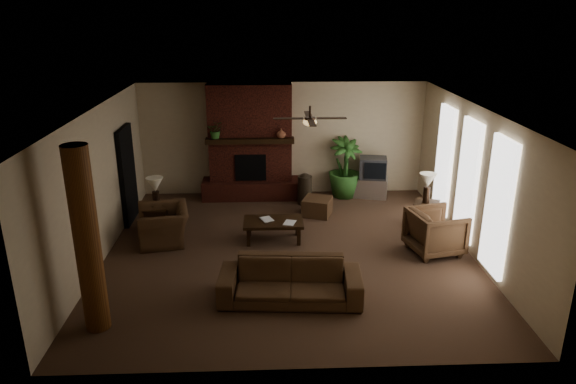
{
  "coord_description": "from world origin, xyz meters",
  "views": [
    {
      "loc": [
        -0.41,
        -9.26,
        4.53
      ],
      "look_at": [
        0.0,
        0.4,
        1.1
      ],
      "focal_mm": 32.86,
      "sensor_mm": 36.0,
      "label": 1
    }
  ],
  "objects_px": {
    "floor_plant": "(344,180)",
    "side_table_right": "(426,214)",
    "lamp_right": "(428,183)",
    "sofa": "(290,275)",
    "coffee_table": "(273,223)",
    "armchair_left": "(163,219)",
    "ottoman": "(317,207)",
    "armchair_right": "(436,230)",
    "side_table_left": "(158,220)",
    "tv_stand": "(370,187)",
    "log_column": "(87,241)",
    "lamp_left": "(155,187)",
    "floor_vase": "(305,187)"
  },
  "relations": [
    {
      "from": "sofa",
      "to": "tv_stand",
      "type": "distance_m",
      "value": 5.33
    },
    {
      "from": "ottoman",
      "to": "lamp_left",
      "type": "bearing_deg",
      "value": -166.99
    },
    {
      "from": "armchair_right",
      "to": "ottoman",
      "type": "bearing_deg",
      "value": 32.84
    },
    {
      "from": "side_table_left",
      "to": "side_table_right",
      "type": "bearing_deg",
      "value": 0.77
    },
    {
      "from": "tv_stand",
      "to": "log_column",
      "type": "bearing_deg",
      "value": -117.91
    },
    {
      "from": "floor_plant",
      "to": "lamp_right",
      "type": "distance_m",
      "value": 2.55
    },
    {
      "from": "side_table_left",
      "to": "floor_plant",
      "type": "bearing_deg",
      "value": 25.92
    },
    {
      "from": "sofa",
      "to": "lamp_right",
      "type": "relative_size",
      "value": 3.52
    },
    {
      "from": "armchair_left",
      "to": "side_table_right",
      "type": "bearing_deg",
      "value": 84.25
    },
    {
      "from": "armchair_right",
      "to": "side_table_left",
      "type": "xyz_separation_m",
      "value": [
        -5.53,
        1.21,
        -0.2
      ]
    },
    {
      "from": "side_table_left",
      "to": "lamp_left",
      "type": "distance_m",
      "value": 0.73
    },
    {
      "from": "tv_stand",
      "to": "side_table_left",
      "type": "xyz_separation_m",
      "value": [
        -4.88,
        -2.01,
        0.03
      ]
    },
    {
      "from": "coffee_table",
      "to": "floor_vase",
      "type": "bearing_deg",
      "value": 69.22
    },
    {
      "from": "lamp_left",
      "to": "side_table_right",
      "type": "height_order",
      "value": "lamp_left"
    },
    {
      "from": "sofa",
      "to": "tv_stand",
      "type": "xyz_separation_m",
      "value": [
        2.22,
        4.84,
        -0.2
      ]
    },
    {
      "from": "log_column",
      "to": "tv_stand",
      "type": "bearing_deg",
      "value": 47.08
    },
    {
      "from": "tv_stand",
      "to": "lamp_right",
      "type": "relative_size",
      "value": 1.31
    },
    {
      "from": "floor_plant",
      "to": "lamp_right",
      "type": "xyz_separation_m",
      "value": [
        1.46,
        -2.0,
        0.59
      ]
    },
    {
      "from": "floor_plant",
      "to": "side_table_right",
      "type": "xyz_separation_m",
      "value": [
        1.49,
        -1.98,
        -0.14
      ]
    },
    {
      "from": "ottoman",
      "to": "coffee_table",
      "type": "bearing_deg",
      "value": -127.3
    },
    {
      "from": "coffee_table",
      "to": "side_table_left",
      "type": "xyz_separation_m",
      "value": [
        -2.42,
        0.53,
        -0.1
      ]
    },
    {
      "from": "ottoman",
      "to": "lamp_left",
      "type": "distance_m",
      "value": 3.63
    },
    {
      "from": "armchair_left",
      "to": "floor_plant",
      "type": "height_order",
      "value": "armchair_left"
    },
    {
      "from": "side_table_left",
      "to": "lamp_left",
      "type": "height_order",
      "value": "lamp_left"
    },
    {
      "from": "armchair_right",
      "to": "ottoman",
      "type": "distance_m",
      "value": 2.92
    },
    {
      "from": "lamp_right",
      "to": "tv_stand",
      "type": "bearing_deg",
      "value": 112.7
    },
    {
      "from": "tv_stand",
      "to": "floor_vase",
      "type": "xyz_separation_m",
      "value": [
        -1.67,
        -0.47,
        0.18
      ]
    },
    {
      "from": "coffee_table",
      "to": "side_table_right",
      "type": "height_order",
      "value": "side_table_right"
    },
    {
      "from": "floor_plant",
      "to": "lamp_right",
      "type": "bearing_deg",
      "value": -53.85
    },
    {
      "from": "sofa",
      "to": "armchair_left",
      "type": "height_order",
      "value": "armchair_left"
    },
    {
      "from": "armchair_right",
      "to": "lamp_left",
      "type": "xyz_separation_m",
      "value": [
        -5.53,
        1.22,
        0.53
      ]
    },
    {
      "from": "armchair_left",
      "to": "floor_plant",
      "type": "relative_size",
      "value": 0.74
    },
    {
      "from": "armchair_right",
      "to": "lamp_left",
      "type": "relative_size",
      "value": 1.46
    },
    {
      "from": "sofa",
      "to": "coffee_table",
      "type": "distance_m",
      "value": 2.31
    },
    {
      "from": "armchair_right",
      "to": "floor_plant",
      "type": "distance_m",
      "value": 3.51
    },
    {
      "from": "log_column",
      "to": "armchair_right",
      "type": "bearing_deg",
      "value": 21.63
    },
    {
      "from": "tv_stand",
      "to": "floor_plant",
      "type": "bearing_deg",
      "value": -169.22
    },
    {
      "from": "log_column",
      "to": "ottoman",
      "type": "relative_size",
      "value": 4.67
    },
    {
      "from": "coffee_table",
      "to": "floor_plant",
      "type": "distance_m",
      "value": 3.16
    },
    {
      "from": "floor_plant",
      "to": "floor_vase",
      "type": "bearing_deg",
      "value": -153.35
    },
    {
      "from": "armchair_left",
      "to": "ottoman",
      "type": "bearing_deg",
      "value": 100.28
    },
    {
      "from": "armchair_left",
      "to": "coffee_table",
      "type": "relative_size",
      "value": 0.92
    },
    {
      "from": "side_table_right",
      "to": "coffee_table",
      "type": "bearing_deg",
      "value": -169.63
    },
    {
      "from": "tv_stand",
      "to": "side_table_left",
      "type": "relative_size",
      "value": 1.55
    },
    {
      "from": "armchair_left",
      "to": "side_table_left",
      "type": "bearing_deg",
      "value": -167.56
    },
    {
      "from": "armchair_left",
      "to": "ottoman",
      "type": "relative_size",
      "value": 1.84
    },
    {
      "from": "lamp_left",
      "to": "lamp_right",
      "type": "xyz_separation_m",
      "value": [
        5.7,
        0.04,
        0.0
      ]
    },
    {
      "from": "side_table_right",
      "to": "lamp_right",
      "type": "distance_m",
      "value": 0.73
    },
    {
      "from": "floor_plant",
      "to": "tv_stand",
      "type": "bearing_deg",
      "value": -4.23
    },
    {
      "from": "log_column",
      "to": "coffee_table",
      "type": "height_order",
      "value": "log_column"
    }
  ]
}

